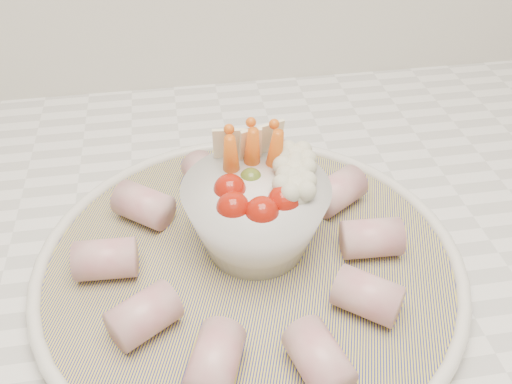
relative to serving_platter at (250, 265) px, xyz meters
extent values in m
cube|color=white|center=(0.06, 0.06, -0.03)|extent=(2.04, 0.62, 0.04)
cylinder|color=navy|center=(0.00, 0.00, 0.00)|extent=(0.48, 0.48, 0.01)
torus|color=silver|center=(0.00, 0.00, 0.00)|extent=(0.38, 0.38, 0.01)
sphere|color=#9E170A|center=(-0.01, 0.00, 0.07)|extent=(0.03, 0.03, 0.03)
sphere|color=#9E170A|center=(0.01, -0.01, 0.07)|extent=(0.03, 0.03, 0.03)
sphere|color=#9E170A|center=(0.03, 0.00, 0.07)|extent=(0.03, 0.03, 0.03)
sphere|color=#9E170A|center=(-0.01, 0.02, 0.07)|extent=(0.03, 0.03, 0.03)
sphere|color=#516822|center=(0.01, 0.04, 0.07)|extent=(0.02, 0.02, 0.02)
cone|color=#D45913|center=(-0.01, 0.05, 0.08)|extent=(0.02, 0.03, 0.06)
cone|color=#D45913|center=(0.01, 0.06, 0.08)|extent=(0.02, 0.03, 0.06)
cone|color=#D45913|center=(0.03, 0.05, 0.08)|extent=(0.02, 0.03, 0.06)
sphere|color=beige|center=(0.04, 0.03, 0.07)|extent=(0.03, 0.03, 0.03)
sphere|color=beige|center=(0.04, 0.01, 0.07)|extent=(0.03, 0.03, 0.03)
sphere|color=beige|center=(0.05, 0.05, 0.07)|extent=(0.03, 0.03, 0.03)
cube|color=beige|center=(0.00, 0.07, 0.08)|extent=(0.04, 0.02, 0.05)
cube|color=beige|center=(0.02, 0.07, 0.08)|extent=(0.04, 0.02, 0.05)
cylinder|color=#B2515F|center=(0.11, -0.01, 0.02)|extent=(0.05, 0.04, 0.03)
cylinder|color=#B2515F|center=(0.10, 0.06, 0.02)|extent=(0.06, 0.06, 0.03)
cylinder|color=#B2515F|center=(0.04, 0.11, 0.02)|extent=(0.05, 0.06, 0.03)
cylinder|color=#B2515F|center=(-0.03, 0.10, 0.02)|extent=(0.05, 0.06, 0.03)
cylinder|color=#B2515F|center=(-0.09, 0.07, 0.02)|extent=(0.06, 0.06, 0.03)
cylinder|color=#B2515F|center=(-0.12, 0.01, 0.02)|extent=(0.05, 0.04, 0.03)
cylinder|color=#B2515F|center=(-0.09, -0.06, 0.02)|extent=(0.06, 0.06, 0.03)
cylinder|color=#B2515F|center=(-0.04, -0.11, 0.02)|extent=(0.05, 0.06, 0.03)
cylinder|color=#B2515F|center=(0.03, -0.12, 0.02)|extent=(0.05, 0.06, 0.03)
cylinder|color=#B2515F|center=(0.08, -0.07, 0.02)|extent=(0.06, 0.06, 0.03)
camera|label=1|loc=(-0.05, -0.35, 0.37)|focal=40.00mm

